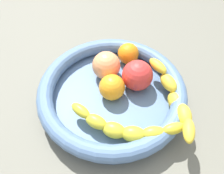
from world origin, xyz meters
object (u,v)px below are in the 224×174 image
object	(u,v)px
peach_blush	(107,65)
tomato_red	(137,75)
banana_draped_right	(175,98)
fruit_bowl	(112,93)
orange_mid_left	(110,89)
banana_draped_left	(124,128)
orange_front	(128,54)

from	to	relation	value
peach_blush	tomato_red	bearing A→B (deg)	141.92
banana_draped_right	tomato_red	size ratio (longest dim) A/B	3.19
banana_draped_right	peach_blush	size ratio (longest dim) A/B	3.35
fruit_bowl	peach_blush	distance (cm)	6.79
orange_mid_left	banana_draped_left	bearing A→B (deg)	94.62
orange_mid_left	peach_blush	world-z (taller)	peach_blush
orange_mid_left	peach_blush	size ratio (longest dim) A/B	0.87
banana_draped_left	orange_mid_left	distance (cm)	9.71
fruit_bowl	banana_draped_left	size ratio (longest dim) A/B	1.53
tomato_red	fruit_bowl	bearing A→B (deg)	15.02
orange_front	tomato_red	bearing A→B (deg)	89.53
fruit_bowl	banana_draped_right	bearing A→B (deg)	154.62
fruit_bowl	orange_front	distance (cm)	11.80
orange_mid_left	fruit_bowl	bearing A→B (deg)	-145.22
peach_blush	banana_draped_right	bearing A→B (deg)	134.73
orange_mid_left	tomato_red	xyz separation A→B (cm)	(-6.64, -1.98, 0.61)
orange_front	orange_mid_left	size ratio (longest dim) A/B	0.91
peach_blush	fruit_bowl	bearing A→B (deg)	87.55
orange_front	orange_mid_left	bearing A→B (deg)	56.55
banana_draped_right	tomato_red	distance (cm)	9.66
banana_draped_left	peach_blush	world-z (taller)	peach_blush
fruit_bowl	banana_draped_right	size ratio (longest dim) A/B	1.48
banana_draped_left	peach_blush	xyz separation A→B (cm)	(0.06, -16.28, 0.88)
peach_blush	tomato_red	world-z (taller)	tomato_red
orange_mid_left	tomato_red	size ratio (longest dim) A/B	0.82
banana_draped_right	tomato_red	xyz separation A→B (cm)	(6.09, -7.48, 0.39)
banana_draped_right	fruit_bowl	bearing A→B (deg)	-25.38
banana_draped_right	orange_front	bearing A→B (deg)	-68.96
banana_draped_right	orange_front	xyz separation A→B (cm)	(6.03, -15.66, -0.48)
peach_blush	banana_draped_left	bearing A→B (deg)	90.20
banana_draped_left	orange_front	xyz separation A→B (cm)	(-5.93, -19.82, 0.18)
orange_front	fruit_bowl	bearing A→B (deg)	57.56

